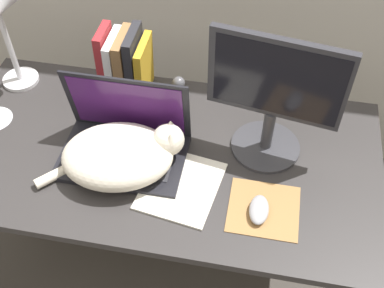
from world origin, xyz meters
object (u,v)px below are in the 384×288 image
cat (121,155)px  book_row (125,64)px  laptop (124,142)px  webcam (178,83)px  computer_mouse (259,210)px  desk_lamp (5,21)px  external_monitor (274,95)px  notepad (181,186)px

cat → book_row: size_ratio=1.72×
laptop → webcam: size_ratio=5.50×
computer_mouse → desk_lamp: size_ratio=0.24×
external_monitor → laptop: bearing=-166.9°
book_row → desk_lamp: (-0.37, -0.06, 0.17)m
laptop → external_monitor: size_ratio=0.92×
computer_mouse → laptop: bearing=160.7°
laptop → external_monitor: bearing=13.1°
cat → computer_mouse: bearing=-11.3°
computer_mouse → desk_lamp: desk_lamp is taller
laptop → desk_lamp: size_ratio=0.93×
laptop → cat: bearing=-79.8°
laptop → notepad: bearing=-26.8°
computer_mouse → desk_lamp: 1.00m
external_monitor → computer_mouse: bearing=-89.4°
desk_lamp → notepad: (0.64, -0.34, -0.28)m
desk_lamp → webcam: desk_lamp is taller
cat → desk_lamp: 0.58m
laptop → book_row: laptop is taller
cat → desk_lamp: (-0.45, 0.30, 0.21)m
book_row → computer_mouse: bearing=-40.9°
computer_mouse → notepad: computer_mouse is taller
external_monitor → notepad: size_ratio=1.51×
desk_lamp → webcam: bearing=7.6°
laptop → desk_lamp: desk_lamp is taller
book_row → notepad: bearing=-55.1°
external_monitor → book_row: size_ratio=1.71×
book_row → desk_lamp: 0.41m
external_monitor → webcam: size_ratio=5.97×
cat → book_row: (-0.09, 0.36, 0.05)m
book_row → notepad: book_row is taller
external_monitor → desk_lamp: (-0.88, 0.13, 0.05)m
webcam → book_row: bearing=-175.0°
laptop → cat: size_ratio=0.91×
webcam → notepad: bearing=-77.0°
laptop → notepad: 0.23m
computer_mouse → webcam: size_ratio=1.44×
laptop → book_row: 0.31m
computer_mouse → webcam: (-0.33, 0.46, 0.03)m
cat → book_row: 0.37m
book_row → webcam: 0.19m
laptop → computer_mouse: (0.44, -0.15, -0.03)m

